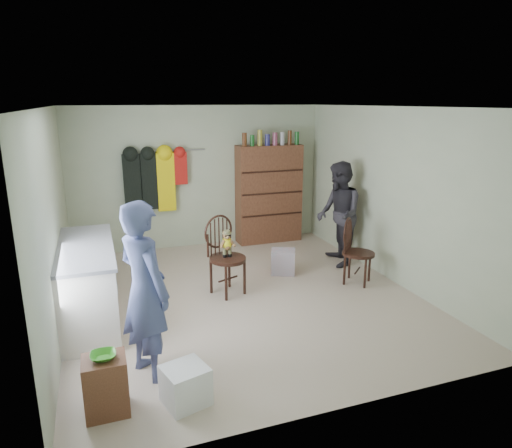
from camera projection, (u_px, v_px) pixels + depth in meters
name	position (u px, v px, depth m)	size (l,w,h in m)	color
ground_plane	(244.00, 297.00, 6.19)	(5.00, 5.00, 0.00)	beige
room_walls	(231.00, 176.00, 6.26)	(5.00, 5.00, 5.00)	beige
counter	(88.00, 283.00, 5.44)	(0.64, 1.86, 0.94)	silver
stool	(106.00, 386.00, 3.84)	(0.36, 0.31, 0.51)	brown
bowl	(103.00, 356.00, 3.76)	(0.21, 0.21, 0.05)	green
plastic_tub	(185.00, 385.00, 3.98)	(0.36, 0.35, 0.35)	white
chair_front	(225.00, 251.00, 6.18)	(0.63, 0.63, 1.08)	#371C13
chair_far	(355.00, 248.00, 6.55)	(0.61, 0.61, 0.97)	#371C13
striped_bag	(283.00, 262.00, 6.98)	(0.36, 0.28, 0.38)	#E57278
person_left	(145.00, 291.00, 4.25)	(0.63, 0.41, 1.73)	#465081
person_right	(339.00, 214.00, 7.22)	(0.81, 0.63, 1.67)	#2D2B33
dresser	(269.00, 193.00, 8.45)	(1.20, 0.39, 2.08)	brown
coat_rack	(154.00, 181.00, 7.76)	(1.42, 0.12, 1.09)	#99999E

